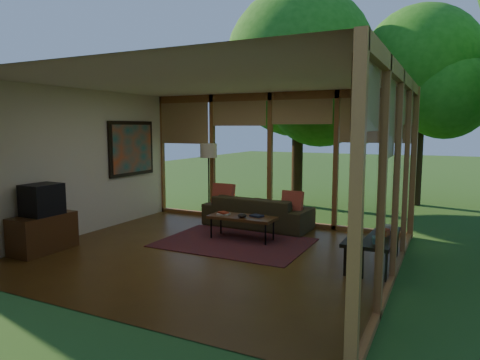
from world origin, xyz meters
The scene contains 25 objects.
floor centered at (0.00, 0.00, 0.00)m, with size 5.50×5.50×0.00m, color brown.
ceiling centered at (0.00, 0.00, 2.70)m, with size 5.50×5.50×0.00m, color white.
wall_left centered at (-2.75, 0.00, 1.35)m, with size 0.04×5.00×2.70m, color beige.
wall_front centered at (0.00, -2.50, 1.35)m, with size 5.50×0.04×2.70m, color beige.
window_wall_back centered at (0.00, 2.50, 1.35)m, with size 5.50×0.12×2.70m, color #945B2D.
window_wall_right centered at (2.75, 0.00, 1.35)m, with size 0.12×5.00×2.70m, color #945B2D.
tree_nw centered at (-0.16, 4.77, 3.59)m, with size 3.68×3.68×5.44m.
tree_ne centered at (2.58, 6.15, 3.50)m, with size 3.00×3.00×5.02m.
rug centered at (0.07, 0.73, 0.01)m, with size 2.51×1.78×0.01m, color maroon.
sofa centered at (-0.06, 2.00, 0.31)m, with size 2.15×0.84×0.63m, color #36301B.
pillow_left centered at (-0.81, 1.95, 0.61)m, with size 0.45×0.15×0.45m, color maroon.
pillow_right centered at (0.69, 1.95, 0.58)m, with size 0.40×0.13×0.40m, color maroon.
ct_book_lower centered at (-0.26, 0.94, 0.44)m, with size 0.21×0.16×0.03m, color #B3AFA2.
ct_book_upper centered at (-0.26, 0.94, 0.47)m, with size 0.17×0.13×0.03m, color maroon.
ct_book_side centered at (0.34, 1.07, 0.44)m, with size 0.22×0.16×0.03m, color black.
ct_bowl centered at (0.14, 0.89, 0.46)m, with size 0.16×0.16×0.07m, color black.
media_cabinet centered at (-2.47, -1.08, 0.30)m, with size 0.50×1.00×0.60m, color #502F15.
television centered at (-2.45, -1.08, 0.85)m, with size 0.45×0.55×0.50m, color black.
console_book_a centered at (2.40, 0.13, 0.50)m, with size 0.23×0.16×0.08m, color #366059.
console_book_b centered at (2.40, 0.58, 0.50)m, with size 0.21×0.15×0.09m, color maroon.
console_book_c centered at (2.40, 0.98, 0.49)m, with size 0.23×0.17×0.06m, color #B3AFA2.
floor_lamp centered at (-1.31, 2.23, 1.41)m, with size 0.36×0.36×1.65m.
coffee_table centered at (0.09, 0.99, 0.39)m, with size 1.20×0.50×0.43m.
side_console centered at (2.40, 0.53, 0.41)m, with size 0.60×1.40×0.46m.
wall_painting centered at (-2.71, 1.40, 1.55)m, with size 0.06×1.35×1.15m.
Camera 1 is at (3.37, -5.71, 1.99)m, focal length 32.00 mm.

